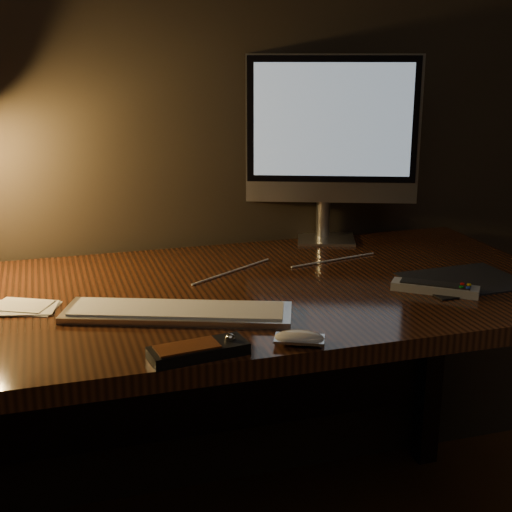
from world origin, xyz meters
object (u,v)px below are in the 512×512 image
object	(u,v)px
monitor	(330,133)
media_remote	(198,350)
tv_remote	(435,288)
desk	(211,333)
mouse	(299,340)
keyboard	(177,312)

from	to	relation	value
monitor	media_remote	bearing A→B (deg)	-107.04
tv_remote	desk	bearing A→B (deg)	-168.43
media_remote	tv_remote	xyz separation A→B (m)	(0.57, 0.18, -0.00)
tv_remote	media_remote	bearing A→B (deg)	-124.32
desk	tv_remote	distance (m)	0.52
mouse	media_remote	bearing A→B (deg)	-155.78
desk	monitor	world-z (taller)	monitor
keyboard	desk	bearing A→B (deg)	80.83
media_remote	keyboard	bearing A→B (deg)	81.51
desk	keyboard	size ratio (longest dim) A/B	3.53
monitor	media_remote	world-z (taller)	monitor
monitor	mouse	world-z (taller)	monitor
mouse	monitor	bearing A→B (deg)	88.13
monitor	tv_remote	xyz separation A→B (m)	(0.06, -0.48, -0.29)
media_remote	desk	bearing A→B (deg)	66.20
tv_remote	monitor	bearing A→B (deg)	134.56
mouse	media_remote	distance (m)	0.19
keyboard	mouse	xyz separation A→B (m)	(0.18, -0.21, 0.00)
desk	monitor	distance (m)	0.64
desk	tv_remote	world-z (taller)	tv_remote
media_remote	tv_remote	bearing A→B (deg)	10.12
monitor	keyboard	distance (m)	0.74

